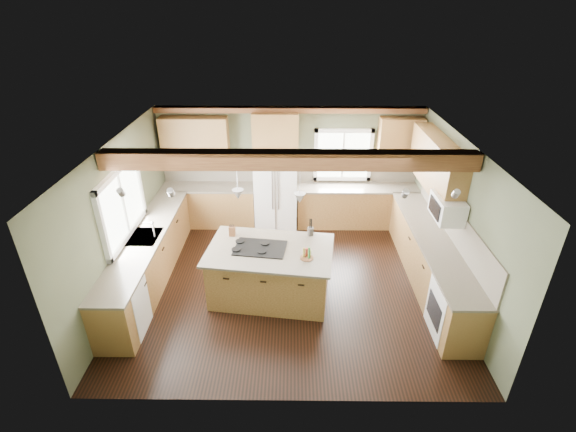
{
  "coord_description": "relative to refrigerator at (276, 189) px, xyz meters",
  "views": [
    {
      "loc": [
        0.05,
        -6.12,
        4.61
      ],
      "look_at": [
        -0.02,
        0.3,
        1.2
      ],
      "focal_mm": 26.0,
      "sensor_mm": 36.0,
      "label": 1
    }
  ],
  "objects": [
    {
      "name": "sink",
      "position": [
        -2.2,
        -2.07,
        0.01
      ],
      "size": [
        0.5,
        0.65,
        0.03
      ],
      "primitive_type": "cube",
      "color": "#262628",
      "rests_on": "counter_left"
    },
    {
      "name": "upper_cab_back_corner",
      "position": [
        2.6,
        0.21,
        1.05
      ],
      "size": [
        0.9,
        0.35,
        0.9
      ],
      "primitive_type": "cube",
      "color": "brown",
      "rests_on": "wall_back"
    },
    {
      "name": "island_top",
      "position": [
        -0.01,
        -2.46,
        0.0
      ],
      "size": [
        2.2,
        1.56,
        0.04
      ],
      "primitive_type": "cube",
      "rotation": [
        0.0,
        0.0,
        -0.13
      ],
      "color": "#453D32",
      "rests_on": "island"
    },
    {
      "name": "refrigerator",
      "position": [
        0.0,
        0.0,
        0.0
      ],
      "size": [
        0.9,
        0.74,
        1.8
      ],
      "primitive_type": "cube",
      "color": "white",
      "rests_on": "floor"
    },
    {
      "name": "cooktop",
      "position": [
        -0.17,
        -2.44,
        0.03
      ],
      "size": [
        0.9,
        0.66,
        0.02
      ],
      "primitive_type": "cube",
      "rotation": [
        0.0,
        0.0,
        -0.13
      ],
      "color": "black",
      "rests_on": "island_top"
    },
    {
      "name": "backsplash_right",
      "position": [
        3.08,
        -2.07,
        0.31
      ],
      "size": [
        0.03,
        3.7,
        0.58
      ],
      "primitive_type": "cube",
      "color": "brown",
      "rests_on": "wall_right"
    },
    {
      "name": "window_left",
      "position": [
        -2.48,
        -2.07,
        0.65
      ],
      "size": [
        0.04,
        1.6,
        1.05
      ],
      "primitive_type": "cube",
      "color": "white",
      "rests_on": "wall_left"
    },
    {
      "name": "ceiling_beam",
      "position": [
        0.3,
        -2.46,
        1.57
      ],
      "size": [
        5.55,
        0.26,
        0.26
      ],
      "primitive_type": "cube",
      "color": "#4C2515",
      "rests_on": "ceiling"
    },
    {
      "name": "base_cab_back_left",
      "position": [
        -1.49,
        0.08,
        -0.46
      ],
      "size": [
        2.02,
        0.6,
        0.88
      ],
      "primitive_type": "cube",
      "color": "brown",
      "rests_on": "floor"
    },
    {
      "name": "wall_left",
      "position": [
        -2.5,
        -2.12,
        0.4
      ],
      "size": [
        0.0,
        5.0,
        5.0
      ],
      "primitive_type": "plane",
      "rotation": [
        1.57,
        0.0,
        1.57
      ],
      "color": "#4E543B",
      "rests_on": "ground"
    },
    {
      "name": "soffit_trim",
      "position": [
        0.3,
        0.28,
        1.64
      ],
      "size": [
        5.55,
        0.2,
        0.1
      ],
      "primitive_type": "cube",
      "color": "#4C2515",
      "rests_on": "ceiling"
    },
    {
      "name": "bottle_tray",
      "position": [
        0.59,
        -2.71,
        0.12
      ],
      "size": [
        0.25,
        0.25,
        0.2
      ],
      "primitive_type": null,
      "rotation": [
        0.0,
        0.0,
        0.19
      ],
      "color": "brown",
      "rests_on": "island_top"
    },
    {
      "name": "window_back",
      "position": [
        1.45,
        0.36,
        0.65
      ],
      "size": [
        1.1,
        0.04,
        1.0
      ],
      "primitive_type": "cube",
      "color": "white",
      "rests_on": "wall_back"
    },
    {
      "name": "ceiling",
      "position": [
        0.3,
        -2.12,
        1.7
      ],
      "size": [
        5.6,
        5.6,
        0.0
      ],
      "primitive_type": "plane",
      "rotation": [
        3.14,
        0.0,
        0.0
      ],
      "color": "silver",
      "rests_on": "wall_back"
    },
    {
      "name": "backsplash_back",
      "position": [
        0.3,
        0.36,
        0.31
      ],
      "size": [
        5.58,
        0.03,
        0.58
      ],
      "primitive_type": "cube",
      "color": "brown",
      "rests_on": "wall_back"
    },
    {
      "name": "counter_left",
      "position": [
        -2.2,
        -2.07,
        0.0
      ],
      "size": [
        0.64,
        3.74,
        0.04
      ],
      "primitive_type": "cube",
      "color": "#453D32",
      "rests_on": "base_cab_left"
    },
    {
      "name": "microwave",
      "position": [
        2.88,
        -2.17,
        0.65
      ],
      "size": [
        0.4,
        0.7,
        0.38
      ],
      "primitive_type": "cube",
      "color": "white",
      "rests_on": "wall_right"
    },
    {
      "name": "counter_back_right",
      "position": [
        1.79,
        0.08,
        0.0
      ],
      "size": [
        2.66,
        0.64,
        0.04
      ],
      "primitive_type": "cube",
      "color": "#453D32",
      "rests_on": "base_cab_back_right"
    },
    {
      "name": "oven",
      "position": [
        2.79,
        -3.37,
        -0.47
      ],
      "size": [
        0.6,
        0.72,
        0.84
      ],
      "primitive_type": "cube",
      "color": "white",
      "rests_on": "floor"
    },
    {
      "name": "counter_right",
      "position": [
        2.8,
        -2.07,
        0.0
      ],
      "size": [
        0.64,
        3.74,
        0.04
      ],
      "primitive_type": "cube",
      "color": "#453D32",
      "rests_on": "base_cab_right"
    },
    {
      "name": "knife_block",
      "position": [
        -0.68,
        -2.03,
        0.11
      ],
      "size": [
        0.11,
        0.09,
        0.18
      ],
      "primitive_type": "cube",
      "rotation": [
        0.0,
        0.0,
        -0.07
      ],
      "color": "brown",
      "rests_on": "island_top"
    },
    {
      "name": "upper_cab_back_left",
      "position": [
        -1.69,
        0.21,
        1.05
      ],
      "size": [
        1.4,
        0.35,
        0.9
      ],
      "primitive_type": "cube",
      "color": "brown",
      "rests_on": "wall_back"
    },
    {
      "name": "base_cab_back_right",
      "position": [
        1.79,
        0.08,
        -0.46
      ],
      "size": [
        2.62,
        0.6,
        0.88
      ],
      "primitive_type": "cube",
      "color": "brown",
      "rests_on": "floor"
    },
    {
      "name": "floor",
      "position": [
        0.3,
        -2.12,
        -0.9
      ],
      "size": [
        5.6,
        5.6,
        0.0
      ],
      "primitive_type": "plane",
      "color": "black",
      "rests_on": "ground"
    },
    {
      "name": "wall_back",
      "position": [
        0.3,
        0.38,
        0.4
      ],
      "size": [
        5.6,
        0.0,
        5.6
      ],
      "primitive_type": "plane",
      "rotation": [
        1.57,
        0.0,
        0.0
      ],
      "color": "#4E543B",
      "rests_on": "ground"
    },
    {
      "name": "dishwasher",
      "position": [
        -2.19,
        -3.37,
        -0.47
      ],
      "size": [
        0.6,
        0.6,
        0.84
      ],
      "primitive_type": "cube",
      "color": "white",
      "rests_on": "floor"
    },
    {
      "name": "faucet",
      "position": [
        -2.02,
        -2.07,
        0.15
      ],
      "size": [
        0.02,
        0.02,
        0.28
      ],
      "primitive_type": "cylinder",
      "color": "#B2B2B7",
      "rests_on": "sink"
    },
    {
      "name": "pendant_left",
      "position": [
        -0.49,
        -2.39,
        0.98
      ],
      "size": [
        0.18,
        0.18,
        0.16
      ],
      "primitive_type": "cone",
      "rotation": [
        3.14,
        0.0,
        0.0
      ],
      "color": "#B2B2B7",
      "rests_on": "ceiling"
    },
    {
      "name": "counter_back_left",
      "position": [
        -1.49,
        0.08,
        0.0
      ],
      "size": [
        2.06,
        0.64,
        0.04
      ],
      "primitive_type": "cube",
      "color": "#453D32",
      "rests_on": "base_cab_back_left"
    },
    {
      "name": "upper_cab_right",
      "position": [
        2.92,
        -1.22,
        1.05
      ],
      "size": [
        0.35,
        2.2,
        0.9
      ],
      "primitive_type": "cube",
      "color": "brown",
      "rests_on": "wall_right"
    },
    {
      "name": "island",
      "position": [
        -0.01,
        -2.46,
        -0.46
      ],
      "size": [
        2.06,
        1.41,
        0.88
      ],
      "primitive_type": "cube",
      "rotation": [
        0.0,
        0.0,
        -0.13
      ],
      "color": "brown",
      "rests_on": "floor"
    },
    {
      "name": "wall_right",
      "position": [
        3.1,
        -2.12,
        0.4
      ],
      "size": [
        0.0,
        5.0,
        5.0
      ],
      "primitive_type": "plane",
      "rotation": [
        1.57,
        0.0,
        -1.57
      ],
      "color": "#4E543B",
      "rests_on": "ground"
    },
    {
      "name": "base_cab_left",
      "position": [
        -2.2,
        -2.07,
        -0.46
      ],
      "size": [
        0.6,
        3.7,
        0.88
      ],
      "primitive_type": "cube",
      "color": "brown",
      "rests_on": "floor"
    },
    {
      "name": "utensil_crock",
      "position": [
        0.67,
        -1.99,
        0.09
      ],
      "size": [
        0.12,
        0.12,
        0.14
      ],
      "primitive_type": "cylinder",
      "rotation": [
        0.0,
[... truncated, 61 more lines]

